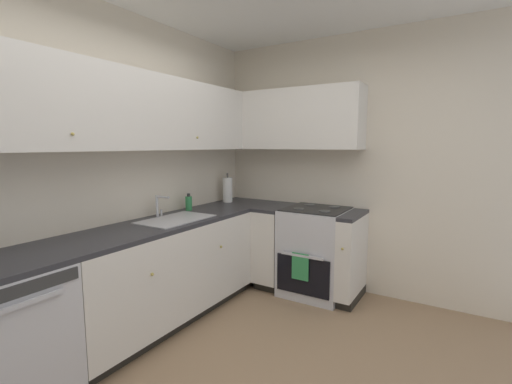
% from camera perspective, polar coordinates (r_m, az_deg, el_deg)
% --- Properties ---
extents(wall_back, '(4.03, 0.05, 2.65)m').
position_cam_1_polar(wall_back, '(3.08, -25.04, 2.83)').
color(wall_back, beige).
rests_on(wall_back, ground_plane).
extents(wall_right, '(0.05, 3.21, 2.65)m').
position_cam_1_polar(wall_right, '(3.83, 16.49, 3.99)').
color(wall_right, beige).
rests_on(wall_right, ground_plane).
extents(dishwasher, '(0.60, 0.63, 0.85)m').
position_cam_1_polar(dishwasher, '(2.65, -35.15, -18.71)').
color(dishwasher, silver).
rests_on(dishwasher, ground_plane).
extents(lower_cabinets_back, '(1.87, 0.62, 0.85)m').
position_cam_1_polar(lower_cabinets_back, '(3.28, -14.50, -12.46)').
color(lower_cabinets_back, silver).
rests_on(lower_cabinets_back, ground_plane).
extents(countertop_back, '(3.08, 0.60, 0.03)m').
position_cam_1_polar(countertop_back, '(3.16, -14.76, -4.97)').
color(countertop_back, '#2D2D33').
rests_on(countertop_back, lower_cabinets_back).
extents(lower_cabinets_right, '(0.62, 1.06, 0.85)m').
position_cam_1_polar(lower_cabinets_right, '(3.85, 7.12, -9.27)').
color(lower_cabinets_right, silver).
rests_on(lower_cabinets_right, ground_plane).
extents(countertop_right, '(0.60, 1.06, 0.03)m').
position_cam_1_polar(countertop_right, '(3.75, 7.21, -2.84)').
color(countertop_right, '#2D2D33').
rests_on(countertop_right, lower_cabinets_right).
extents(oven_range, '(0.68, 0.62, 1.04)m').
position_cam_1_polar(oven_range, '(3.80, 9.50, -9.22)').
color(oven_range, silver).
rests_on(oven_range, ground_plane).
extents(upper_cabinets_back, '(2.76, 0.34, 0.63)m').
position_cam_1_polar(upper_cabinets_back, '(3.10, -19.36, 12.08)').
color(upper_cabinets_back, silver).
extents(upper_cabinets_right, '(0.32, 1.60, 0.63)m').
position_cam_1_polar(upper_cabinets_right, '(3.92, 5.09, 11.40)').
color(upper_cabinets_right, silver).
extents(sink, '(0.64, 0.40, 0.10)m').
position_cam_1_polar(sink, '(3.24, -12.64, -5.02)').
color(sink, '#B7B7BC').
rests_on(sink, countertop_back).
extents(faucet, '(0.07, 0.16, 0.20)m').
position_cam_1_polar(faucet, '(3.35, -15.21, -1.86)').
color(faucet, silver).
rests_on(faucet, countertop_back).
extents(soap_bottle, '(0.07, 0.07, 0.17)m').
position_cam_1_polar(soap_bottle, '(3.64, -10.69, -1.75)').
color(soap_bottle, '#338C4C').
rests_on(soap_bottle, countertop_back).
extents(paper_towel_roll, '(0.11, 0.11, 0.34)m').
position_cam_1_polar(paper_towel_roll, '(4.11, -4.57, 0.37)').
color(paper_towel_roll, white).
rests_on(paper_towel_roll, countertop_back).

